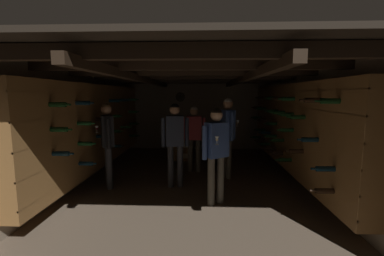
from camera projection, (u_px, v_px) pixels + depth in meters
ground_plane at (192, 179)px, 5.63m from camera, size 8.40×8.40×0.00m
room_shell at (193, 113)px, 5.72m from camera, size 4.72×6.52×2.41m
wine_crate_stack at (183, 144)px, 7.25m from camera, size 0.52×0.35×0.90m
display_bottle at (187, 123)px, 7.23m from camera, size 0.08×0.08×0.35m
person_host_center at (175, 137)px, 5.04m from camera, size 0.54×0.26×1.66m
person_guest_near_right at (216, 147)px, 4.24m from camera, size 0.46×0.44×1.62m
person_guest_mid_left at (107, 137)px, 5.01m from camera, size 0.42×0.50×1.67m
person_guest_mid_right at (228, 130)px, 5.62m from camera, size 0.40×0.52×1.76m
person_guest_rear_center at (194, 133)px, 6.06m from camera, size 0.54×0.22×1.56m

